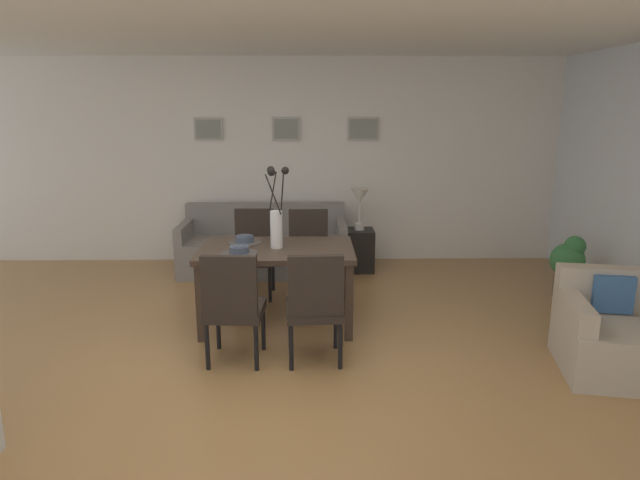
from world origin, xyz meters
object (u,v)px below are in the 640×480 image
at_px(table_lamp, 360,200).
at_px(dining_chair_far_left, 315,302).
at_px(dining_chair_near_left, 233,303).
at_px(framed_picture_left, 208,129).
at_px(dining_table, 277,257).
at_px(dining_chair_far_right, 309,249).
at_px(armchair, 616,335).
at_px(centerpiece_vase, 276,217).
at_px(dining_chair_near_right, 254,248).
at_px(framed_picture_center, 286,129).
at_px(potted_plant, 568,263).
at_px(bowl_near_left, 239,249).
at_px(side_table, 359,250).
at_px(bowl_near_right, 245,238).
at_px(framed_picture_right, 363,129).
at_px(sofa, 264,249).

bearing_deg(table_lamp, dining_chair_far_left, -102.41).
height_order(dining_chair_near_left, framed_picture_left, framed_picture_left).
distance_m(dining_table, dining_chair_far_left, 0.91).
distance_m(dining_chair_far_right, armchair, 2.98).
height_order(dining_table, centerpiece_vase, centerpiece_vase).
bearing_deg(armchair, dining_chair_near_right, 148.07).
distance_m(framed_picture_center, potted_plant, 3.66).
distance_m(bowl_near_left, armchair, 3.11).
height_order(side_table, potted_plant, potted_plant).
bearing_deg(centerpiece_vase, bowl_near_left, -147.51).
relative_size(dining_chair_near_right, framed_picture_left, 2.55).
bearing_deg(bowl_near_right, dining_chair_near_left, -88.77).
bearing_deg(bowl_near_left, dining_table, 32.39).
xyz_separation_m(dining_table, bowl_near_left, (-0.32, -0.20, 0.13)).
bearing_deg(bowl_near_left, framed_picture_center, 82.62).
bearing_deg(framed_picture_right, framed_picture_left, 180.00).
height_order(framed_picture_left, framed_picture_center, framed_picture_center).
xyz_separation_m(dining_table, table_lamp, (0.91, 1.73, 0.24)).
distance_m(sofa, framed_picture_center, 1.54).
xyz_separation_m(armchair, framed_picture_center, (-2.65, 3.21, 1.43)).
distance_m(dining_chair_near_left, potted_plant, 3.70).
bearing_deg(dining_chair_near_left, armchair, -2.98).
xyz_separation_m(sofa, armchair, (2.92, -2.73, 0.01)).
distance_m(dining_table, dining_chair_near_left, 0.89).
bearing_deg(armchair, bowl_near_right, 158.35).
relative_size(framed_picture_center, potted_plant, 0.53).
relative_size(dining_chair_near_right, sofa, 0.46).
distance_m(dining_table, framed_picture_left, 2.66).
xyz_separation_m(dining_table, sofa, (-0.27, 1.75, -0.37)).
bearing_deg(bowl_near_right, centerpiece_vase, -32.14).
xyz_separation_m(framed_picture_center, potted_plant, (3.05, -1.50, -1.34)).
bearing_deg(centerpiece_vase, table_lamp, 62.36).
relative_size(sofa, side_table, 3.86).
height_order(dining_chair_near_right, bowl_near_left, dining_chair_near_right).
distance_m(armchair, framed_picture_center, 4.40).
xyz_separation_m(bowl_near_left, bowl_near_right, (0.00, 0.40, 0.00)).
height_order(dining_chair_far_left, armchair, dining_chair_far_left).
bearing_deg(table_lamp, armchair, -57.15).
xyz_separation_m(dining_chair_near_right, framed_picture_left, (-0.68, 1.37, 1.20)).
bearing_deg(framed_picture_right, table_lamp, -98.36).
height_order(dining_table, potted_plant, dining_table).
xyz_separation_m(framed_picture_left, framed_picture_center, (0.98, -0.00, -0.00)).
height_order(dining_chair_far_left, bowl_near_right, dining_chair_far_left).
distance_m(bowl_near_left, potted_plant, 3.52).
bearing_deg(framed_picture_center, dining_chair_near_right, -102.44).
bearing_deg(dining_chair_near_right, dining_chair_far_right, -3.73).
relative_size(dining_chair_far_left, side_table, 1.77).
bearing_deg(table_lamp, centerpiece_vase, -117.64).
distance_m(dining_table, bowl_near_right, 0.40).
xyz_separation_m(bowl_near_left, framed_picture_right, (1.29, 2.43, 0.94)).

